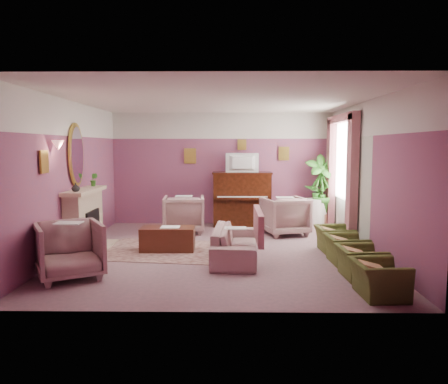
{
  "coord_description": "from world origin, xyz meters",
  "views": [
    {
      "loc": [
        0.21,
        -8.0,
        1.96
      ],
      "look_at": [
        0.09,
        0.4,
        1.08
      ],
      "focal_mm": 35.0,
      "sensor_mm": 36.0,
      "label": 1
    }
  ],
  "objects_px": {
    "sofa": "(235,237)",
    "floral_armchair_front": "(69,247)",
    "piano": "(242,200)",
    "floral_armchair_right": "(285,214)",
    "olive_chair_d": "(334,235)",
    "coffee_table": "(168,239)",
    "olive_chair_c": "(346,245)",
    "olive_chair_b": "(360,257)",
    "television": "(242,161)",
    "side_table": "(316,213)",
    "floral_armchair_left": "(184,212)",
    "olive_chair_a": "(379,273)"
  },
  "relations": [
    {
      "from": "floral_armchair_left",
      "to": "floral_armchair_right",
      "type": "relative_size",
      "value": 1.0
    },
    {
      "from": "olive_chair_a",
      "to": "olive_chair_b",
      "type": "height_order",
      "value": "same"
    },
    {
      "from": "coffee_table",
      "to": "olive_chair_b",
      "type": "distance_m",
      "value": 3.53
    },
    {
      "from": "sofa",
      "to": "floral_armchair_front",
      "type": "distance_m",
      "value": 2.74
    },
    {
      "from": "side_table",
      "to": "olive_chair_d",
      "type": "bearing_deg",
      "value": -93.27
    },
    {
      "from": "piano",
      "to": "floral_armchair_front",
      "type": "xyz_separation_m",
      "value": [
        -2.68,
        -4.37,
        -0.18
      ]
    },
    {
      "from": "television",
      "to": "side_table",
      "type": "relative_size",
      "value": 1.14
    },
    {
      "from": "sofa",
      "to": "floral_armchair_front",
      "type": "xyz_separation_m",
      "value": [
        -2.48,
        -1.17,
        0.09
      ]
    },
    {
      "from": "television",
      "to": "side_table",
      "type": "bearing_deg",
      "value": -4.38
    },
    {
      "from": "floral_armchair_right",
      "to": "olive_chair_d",
      "type": "distance_m",
      "value": 1.73
    },
    {
      "from": "coffee_table",
      "to": "olive_chair_c",
      "type": "bearing_deg",
      "value": -14.9
    },
    {
      "from": "piano",
      "to": "olive_chair_a",
      "type": "bearing_deg",
      "value": -72.07
    },
    {
      "from": "floral_armchair_left",
      "to": "olive_chair_c",
      "type": "bearing_deg",
      "value": -40.85
    },
    {
      "from": "coffee_table",
      "to": "sofa",
      "type": "distance_m",
      "value": 1.39
    },
    {
      "from": "coffee_table",
      "to": "floral_armchair_front",
      "type": "distance_m",
      "value": 2.13
    },
    {
      "from": "piano",
      "to": "olive_chair_a",
      "type": "distance_m",
      "value": 5.38
    },
    {
      "from": "olive_chair_a",
      "to": "side_table",
      "type": "bearing_deg",
      "value": 88.36
    },
    {
      "from": "piano",
      "to": "television",
      "type": "height_order",
      "value": "television"
    },
    {
      "from": "sofa",
      "to": "olive_chair_b",
      "type": "distance_m",
      "value": 2.15
    },
    {
      "from": "television",
      "to": "olive_chair_d",
      "type": "height_order",
      "value": "television"
    },
    {
      "from": "television",
      "to": "olive_chair_c",
      "type": "bearing_deg",
      "value": -64.18
    },
    {
      "from": "sofa",
      "to": "floral_armchair_front",
      "type": "relative_size",
      "value": 2.02
    },
    {
      "from": "coffee_table",
      "to": "floral_armchair_front",
      "type": "relative_size",
      "value": 1.06
    },
    {
      "from": "piano",
      "to": "sofa",
      "type": "xyz_separation_m",
      "value": [
        -0.2,
        -3.2,
        -0.27
      ]
    },
    {
      "from": "floral_armchair_left",
      "to": "olive_chair_d",
      "type": "height_order",
      "value": "floral_armchair_left"
    },
    {
      "from": "piano",
      "to": "floral_armchair_front",
      "type": "distance_m",
      "value": 5.13
    },
    {
      "from": "olive_chair_a",
      "to": "piano",
      "type": "bearing_deg",
      "value": 107.93
    },
    {
      "from": "piano",
      "to": "coffee_table",
      "type": "bearing_deg",
      "value": -119.06
    },
    {
      "from": "floral_armchair_left",
      "to": "floral_armchair_front",
      "type": "relative_size",
      "value": 1.0
    },
    {
      "from": "piano",
      "to": "sofa",
      "type": "relative_size",
      "value": 0.74
    },
    {
      "from": "sofa",
      "to": "side_table",
      "type": "relative_size",
      "value": 2.71
    },
    {
      "from": "floral_armchair_left",
      "to": "olive_chair_b",
      "type": "bearing_deg",
      "value": -48.7
    },
    {
      "from": "sofa",
      "to": "floral_armchair_front",
      "type": "bearing_deg",
      "value": -154.8
    },
    {
      "from": "floral_armchair_right",
      "to": "side_table",
      "type": "bearing_deg",
      "value": 46.05
    },
    {
      "from": "floral_armchair_front",
      "to": "olive_chair_b",
      "type": "relative_size",
      "value": 1.29
    },
    {
      "from": "piano",
      "to": "floral_armchair_front",
      "type": "height_order",
      "value": "piano"
    },
    {
      "from": "olive_chair_a",
      "to": "floral_armchair_front",
      "type": "bearing_deg",
      "value": 170.31
    },
    {
      "from": "coffee_table",
      "to": "television",
      "type": "bearing_deg",
      "value": 60.47
    },
    {
      "from": "television",
      "to": "olive_chair_c",
      "type": "height_order",
      "value": "television"
    },
    {
      "from": "piano",
      "to": "floral_armchair_right",
      "type": "bearing_deg",
      "value": -49.8
    },
    {
      "from": "floral_armchair_front",
      "to": "side_table",
      "type": "height_order",
      "value": "floral_armchair_front"
    },
    {
      "from": "olive_chair_a",
      "to": "floral_armchair_right",
      "type": "bearing_deg",
      "value": 100.32
    },
    {
      "from": "floral_armchair_front",
      "to": "side_table",
      "type": "distance_m",
      "value": 6.12
    },
    {
      "from": "floral_armchair_front",
      "to": "olive_chair_a",
      "type": "bearing_deg",
      "value": -9.69
    },
    {
      "from": "coffee_table",
      "to": "floral_armchair_left",
      "type": "height_order",
      "value": "floral_armchair_left"
    },
    {
      "from": "floral_armchair_left",
      "to": "olive_chair_c",
      "type": "distance_m",
      "value": 3.96
    },
    {
      "from": "olive_chair_b",
      "to": "olive_chair_d",
      "type": "relative_size",
      "value": 1.0
    },
    {
      "from": "olive_chair_d",
      "to": "floral_armchair_right",
      "type": "bearing_deg",
      "value": 115.17
    },
    {
      "from": "piano",
      "to": "olive_chair_d",
      "type": "distance_m",
      "value": 3.14
    },
    {
      "from": "side_table",
      "to": "floral_armchair_right",
      "type": "bearing_deg",
      "value": -133.95
    }
  ]
}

